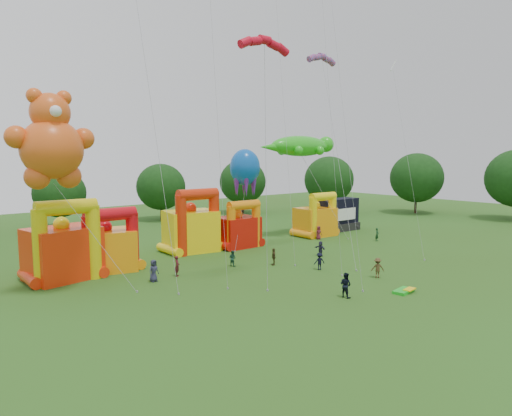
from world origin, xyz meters
TOP-DOWN VIEW (x-y plane):
  - ground at (0.00, 0.00)m, footprint 160.00×160.00m
  - tree_ring at (-1.16, 0.60)m, footprint 121.33×123.41m
  - bouncy_castle_0 at (-16.73, 26.16)m, footprint 6.43×5.52m
  - bouncy_castle_1 at (-12.63, 26.70)m, footprint 6.23×5.44m
  - bouncy_castle_2 at (-1.62, 29.13)m, footprint 6.24×5.33m
  - bouncy_castle_3 at (4.02, 27.79)m, footprint 4.84×3.90m
  - bouncy_castle_4 at (16.93, 27.05)m, footprint 5.26×4.37m
  - stage_trailer at (22.38, 28.09)m, footprint 7.28×2.98m
  - teddy_bear_kite at (-17.17, 20.84)m, footprint 8.40×5.89m
  - gecko_kite at (16.25, 26.59)m, footprint 13.37×8.27m
  - octopus_kite at (4.19, 27.01)m, footprint 4.63×3.60m
  - parafoil_kites at (5.79, 16.16)m, footprint 25.32×12.29m
  - diamond_kites at (2.83, 15.10)m, footprint 24.68×16.35m
  - folded_kite_bundle at (3.24, 4.58)m, footprint 2.12×1.31m
  - spectator_0 at (-10.95, 20.36)m, footprint 1.07×0.81m
  - spectator_1 at (-8.44, 20.66)m, footprint 0.74×0.83m
  - spectator_2 at (-2.27, 20.50)m, footprint 0.83×0.94m
  - spectator_3 at (3.34, 13.95)m, footprint 1.25×1.00m
  - spectator_4 at (1.22, 18.22)m, footprint 0.86×1.09m
  - spectator_5 at (7.95, 18.05)m, footprint 0.50×1.54m
  - spectator_6 at (15.19, 25.00)m, footprint 0.94×0.69m
  - spectator_7 at (20.17, 19.41)m, footprint 0.70×0.56m
  - spectator_8 at (-1.43, 6.80)m, footprint 0.84×1.03m
  - spectator_9 at (5.28, 8.65)m, footprint 1.34×1.29m

SIDE VIEW (x-z plane):
  - ground at x=0.00m, z-range 0.00..0.00m
  - folded_kite_bundle at x=3.24m, z-range -0.02..0.29m
  - spectator_2 at x=-2.27m, z-range 0.00..1.60m
  - spectator_5 at x=7.95m, z-range 0.00..1.66m
  - spectator_7 at x=20.17m, z-range 0.00..1.69m
  - spectator_3 at x=3.34m, z-range 0.00..1.69m
  - spectator_4 at x=1.22m, z-range 0.00..1.72m
  - spectator_6 at x=15.19m, z-range 0.00..1.76m
  - spectator_9 at x=5.28m, z-range 0.00..1.84m
  - spectator_1 at x=-8.44m, z-range 0.00..1.89m
  - spectator_0 at x=-10.95m, z-range 0.00..1.96m
  - spectator_8 at x=-1.43m, z-range 0.00..1.97m
  - bouncy_castle_3 at x=4.02m, z-range -0.68..5.06m
  - stage_trailer at x=22.38m, z-range -0.09..4.67m
  - bouncy_castle_4 at x=16.93m, z-range -0.72..5.34m
  - bouncy_castle_1 at x=-12.63m, z-range -0.75..5.45m
  - bouncy_castle_0 at x=-16.73m, z-range -0.89..6.37m
  - bouncy_castle_2 at x=-1.62m, z-range -0.90..6.43m
  - tree_ring at x=-1.16m, z-range 0.22..12.30m
  - octopus_kite at x=4.19m, z-range 1.27..13.14m
  - gecko_kite at x=16.25m, z-range 1.01..14.77m
  - teddy_bear_kite at x=-17.17m, z-range -0.08..16.04m
  - parafoil_kites at x=5.79m, z-range -2.78..25.59m
  - diamond_kites at x=2.83m, z-range -2.76..34.01m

